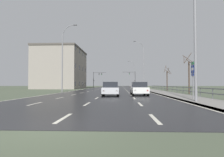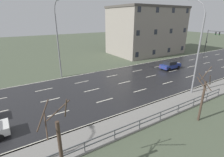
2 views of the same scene
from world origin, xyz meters
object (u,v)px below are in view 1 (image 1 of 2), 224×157
street_lamp_left_bank (63,59)px  highway_sign (193,75)px  car_mid_centre (139,89)px  traffic_signal_right (133,77)px  car_near_right (108,86)px  street_lamp_midground (143,66)px  street_lamp_foreground (193,24)px  traffic_signal_left (97,77)px  brick_building (62,69)px  street_lamp_distant (134,74)px  car_near_left (111,89)px

street_lamp_left_bank → highway_sign: street_lamp_left_bank is taller
car_mid_centre → highway_sign: bearing=-56.5°
traffic_signal_right → car_mid_centre: size_ratio=1.48×
car_near_right → highway_sign: bearing=-75.5°
street_lamp_midground → street_lamp_foreground: bearing=-90.0°
traffic_signal_left → brick_building: size_ratio=0.32×
street_lamp_midground → traffic_signal_right: 29.69m
street_lamp_distant → traffic_signal_left: 14.31m
street_lamp_foreground → traffic_signal_right: (-0.42, 60.43, -1.61)m
street_lamp_distant → highway_sign: bearing=-89.1°
street_lamp_foreground → highway_sign: street_lamp_foreground is taller
street_lamp_foreground → highway_sign: 4.57m
highway_sign → traffic_signal_left: traffic_signal_left is taller
traffic_signal_right → street_lamp_left_bank: bearing=-109.0°
brick_building → highway_sign: bearing=-59.9°
street_lamp_foreground → highway_sign: (0.94, 2.74, -3.54)m
car_mid_centre → car_near_right: bearing=99.7°
car_mid_centre → brick_building: (-19.66, 35.08, 5.09)m
traffic_signal_right → car_near_right: bearing=-109.1°
street_lamp_foreground → traffic_signal_right: street_lamp_foreground is taller
car_near_left → brick_building: brick_building is taller
street_lamp_midground → highway_sign: (0.93, -28.05, -3.42)m
traffic_signal_right → street_lamp_midground: bearing=-89.2°
street_lamp_distant → traffic_signal_left: bearing=-172.2°
car_near_right → brick_building: (-14.18, 6.65, 5.09)m
car_near_right → street_lamp_distant: bearing=69.8°
highway_sign → street_lamp_left_bank: bearing=135.2°
highway_sign → traffic_signal_left: size_ratio=0.55×
brick_building → street_lamp_foreground: bearing=-62.5°
street_lamp_left_bank → traffic_signal_right: 44.41m
street_lamp_foreground → car_near_right: bearing=103.0°
car_near_left → traffic_signal_left: bearing=97.0°
street_lamp_midground → traffic_signal_right: bearing=90.8°
street_lamp_distant → brick_building: brick_building is taller
traffic_signal_right → brick_building: size_ratio=0.34×
street_lamp_left_bank → car_near_left: street_lamp_left_bank is taller
street_lamp_left_bank → traffic_signal_left: (0.73, 41.17, -1.53)m
street_lamp_foreground → brick_building: 49.18m
street_lamp_midground → traffic_signal_right: (-0.43, 29.64, -1.50)m
street_lamp_left_bank → car_mid_centre: 16.17m
street_lamp_distant → highway_sign: size_ratio=3.14×
car_mid_centre → traffic_signal_left: bearing=101.1°
traffic_signal_left → brick_building: bearing=-118.1°
car_near_right → brick_building: brick_building is taller
street_lamp_left_bank → highway_sign: bearing=-44.8°
street_lamp_midground → brick_building: 26.12m
street_lamp_distant → car_near_left: (-6.30, -54.19, -4.20)m
street_lamp_midground → car_near_left: street_lamp_midground is taller
street_lamp_foreground → car_near_left: bearing=130.6°
street_lamp_midground → brick_building: bearing=150.6°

